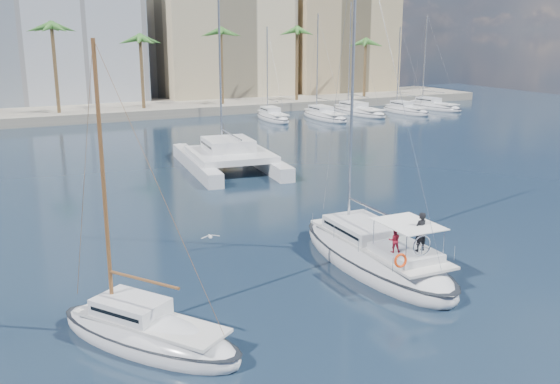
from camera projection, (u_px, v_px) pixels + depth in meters
ground at (318, 265)px, 30.66m from camera, size 160.00×160.00×0.00m
quay at (93, 112)px, 83.47m from camera, size 120.00×14.00×1.20m
building_beige at (221, 38)px, 98.31m from camera, size 20.00×14.00×20.00m
building_tan_right at (336, 43)px, 105.37m from camera, size 18.00×12.00×18.00m
palm_centre at (93, 38)px, 77.56m from camera, size 3.60×3.60×12.30m
palm_right at (329, 36)px, 92.08m from camera, size 3.60×3.60×12.30m
main_sloop at (374, 255)px, 30.51m from camera, size 3.98×11.88×17.54m
small_sloop at (147, 334)px, 22.86m from camera, size 6.66×8.13×11.64m
catamaran at (229, 155)px, 51.81m from camera, size 8.15×14.15×19.52m
seagull at (210, 237)px, 32.61m from camera, size 1.03×0.44×0.19m
moored_yacht_a at (273, 120)px, 80.01m from camera, size 3.37×9.52×11.90m
moored_yacht_b at (324, 119)px, 81.05m from camera, size 3.32×10.83×13.72m
moored_yacht_c at (358, 114)px, 85.57m from camera, size 3.98×12.33×15.54m
moored_yacht_d at (405, 113)px, 86.61m from camera, size 3.52×9.55×11.90m
moored_yacht_e at (433, 109)px, 91.12m from camera, size 4.61×11.11×13.72m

